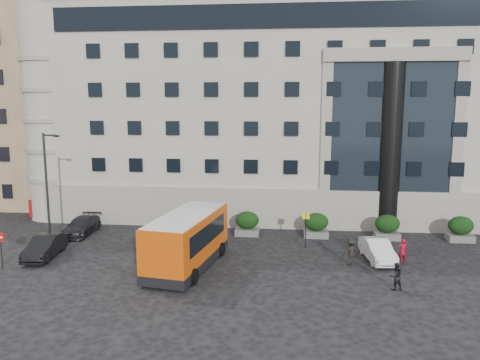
# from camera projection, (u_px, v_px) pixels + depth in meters

# --- Properties ---
(ground) EXTENTS (120.00, 120.00, 0.00)m
(ground) POSITION_uv_depth(u_px,v_px,m) (216.00, 270.00, 28.15)
(ground) COLOR black
(ground) RESTS_ON ground
(civic_building) EXTENTS (44.00, 24.00, 18.00)m
(civic_building) POSITION_uv_depth(u_px,v_px,m) (306.00, 112.00, 47.68)
(civic_building) COLOR gray
(civic_building) RESTS_ON ground
(entrance_column) EXTENTS (1.80, 1.80, 13.00)m
(entrance_column) POSITION_uv_depth(u_px,v_px,m) (390.00, 148.00, 36.01)
(entrance_column) COLOR black
(entrance_column) RESTS_ON ground
(apartment_near) EXTENTS (14.00, 14.00, 20.00)m
(apartment_near) POSITION_uv_depth(u_px,v_px,m) (16.00, 102.00, 48.53)
(apartment_near) COLOR #886B4F
(apartment_near) RESTS_ON ground
(apartment_far) EXTENTS (13.00, 13.00, 22.00)m
(apartment_far) POSITION_uv_depth(u_px,v_px,m) (68.00, 95.00, 66.33)
(apartment_far) COLOR brown
(apartment_far) RESTS_ON ground
(hedge_a) EXTENTS (1.80, 1.26, 1.84)m
(hedge_a) POSITION_uv_depth(u_px,v_px,m) (180.00, 221.00, 36.05)
(hedge_a) COLOR #62615F
(hedge_a) RESTS_ON ground
(hedge_b) EXTENTS (1.80, 1.26, 1.84)m
(hedge_b) POSITION_uv_depth(u_px,v_px,m) (247.00, 223.00, 35.54)
(hedge_b) COLOR #62615F
(hedge_b) RESTS_ON ground
(hedge_c) EXTENTS (1.80, 1.26, 1.84)m
(hedge_c) POSITION_uv_depth(u_px,v_px,m) (316.00, 225.00, 35.02)
(hedge_c) COLOR #62615F
(hedge_c) RESTS_ON ground
(hedge_d) EXTENTS (1.80, 1.26, 1.84)m
(hedge_d) POSITION_uv_depth(u_px,v_px,m) (387.00, 227.00, 34.50)
(hedge_d) COLOR #62615F
(hedge_d) RESTS_ON ground
(hedge_e) EXTENTS (1.80, 1.26, 1.84)m
(hedge_e) POSITION_uv_depth(u_px,v_px,m) (461.00, 229.00, 33.99)
(hedge_e) COLOR #62615F
(hedge_e) RESTS_ON ground
(street_lamp) EXTENTS (1.16, 0.18, 8.00)m
(street_lamp) POSITION_uv_depth(u_px,v_px,m) (48.00, 187.00, 31.57)
(street_lamp) COLOR #262628
(street_lamp) RESTS_ON ground
(bus_stop_sign) EXTENTS (0.50, 0.08, 2.52)m
(bus_stop_sign) POSITION_uv_depth(u_px,v_px,m) (306.00, 224.00, 32.23)
(bus_stop_sign) COLOR #262628
(bus_stop_sign) RESTS_ON ground
(no_entry_sign) EXTENTS (0.64, 0.16, 2.32)m
(no_entry_sign) POSITION_uv_depth(u_px,v_px,m) (0.00, 243.00, 28.15)
(no_entry_sign) COLOR #262628
(no_entry_sign) RESTS_ON ground
(minibus) EXTENTS (4.02, 8.28, 3.31)m
(minibus) POSITION_uv_depth(u_px,v_px,m) (187.00, 238.00, 28.47)
(minibus) COLOR #CF4909
(minibus) RESTS_ON ground
(red_truck) EXTENTS (3.04, 4.96, 2.49)m
(red_truck) POSITION_uv_depth(u_px,v_px,m) (48.00, 200.00, 42.37)
(red_truck) COLOR maroon
(red_truck) RESTS_ON ground
(parked_car_b) EXTENTS (1.89, 4.42, 1.42)m
(parked_car_b) POSITION_uv_depth(u_px,v_px,m) (45.00, 247.00, 30.50)
(parked_car_b) COLOR black
(parked_car_b) RESTS_ON ground
(parked_car_c) EXTENTS (1.88, 4.47, 1.29)m
(parked_car_c) POSITION_uv_depth(u_px,v_px,m) (81.00, 226.00, 35.87)
(parked_car_c) COLOR black
(parked_car_c) RESTS_ON ground
(parked_car_d) EXTENTS (3.31, 5.82, 1.53)m
(parked_car_d) POSITION_uv_depth(u_px,v_px,m) (67.00, 204.00, 43.04)
(parked_car_d) COLOR black
(parked_car_d) RESTS_ON ground
(white_taxi) EXTENTS (1.92, 4.27, 1.36)m
(white_taxi) POSITION_uv_depth(u_px,v_px,m) (378.00, 250.00, 29.87)
(white_taxi) COLOR white
(white_taxi) RESTS_ON ground
(pedestrian_a) EXTENTS (0.65, 0.49, 1.62)m
(pedestrian_a) POSITION_uv_depth(u_px,v_px,m) (403.00, 251.00, 29.26)
(pedestrian_a) COLOR maroon
(pedestrian_a) RESTS_ON ground
(pedestrian_b) EXTENTS (0.87, 0.76, 1.52)m
(pedestrian_b) POSITION_uv_depth(u_px,v_px,m) (396.00, 276.00, 25.11)
(pedestrian_b) COLOR black
(pedestrian_b) RESTS_ON ground
(pedestrian_c) EXTENTS (1.24, 0.97, 1.69)m
(pedestrian_c) POSITION_uv_depth(u_px,v_px,m) (351.00, 252.00, 29.01)
(pedestrian_c) COLOR black
(pedestrian_c) RESTS_ON ground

